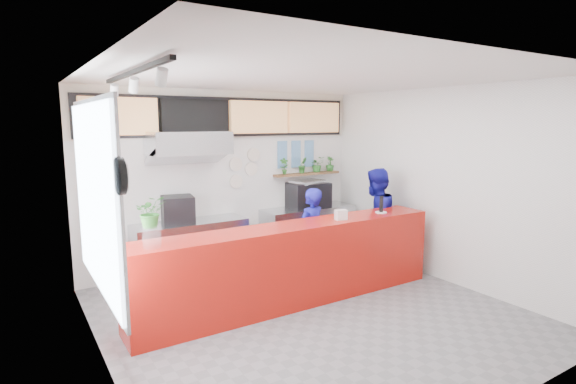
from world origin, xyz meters
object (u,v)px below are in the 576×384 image
panini_oven (178,210)px  pepper_mill (381,204)px  service_counter (294,264)px  staff_center (311,236)px  espresso_machine (308,195)px  staff_right (375,220)px

panini_oven → pepper_mill: size_ratio=1.97×
service_counter → staff_center: staff_center is taller
espresso_machine → panini_oven: bearing=-174.9°
staff_center → service_counter: bearing=23.0°
espresso_machine → staff_right: size_ratio=0.42×
panini_oven → espresso_machine: espresso_machine is taller
staff_center → staff_right: 1.26m
espresso_machine → pepper_mill: espresso_machine is taller
service_counter → espresso_machine: size_ratio=6.27×
service_counter → staff_right: staff_right is taller
espresso_machine → staff_right: (0.44, -1.32, -0.27)m
panini_oven → pepper_mill: bearing=-24.7°
espresso_machine → pepper_mill: size_ratio=2.99×
panini_oven → staff_center: size_ratio=0.32×
panini_oven → pepper_mill: (2.56, -1.83, 0.12)m
staff_center → pepper_mill: bearing=130.3°
panini_oven → staff_center: bearing=-25.9°
staff_right → pepper_mill: bearing=38.0°
espresso_machine → staff_right: 1.42m
staff_right → staff_center: bearing=-20.2°
panini_oven → espresso_machine: (2.48, 0.00, 0.02)m
pepper_mill → staff_center: bearing=146.8°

